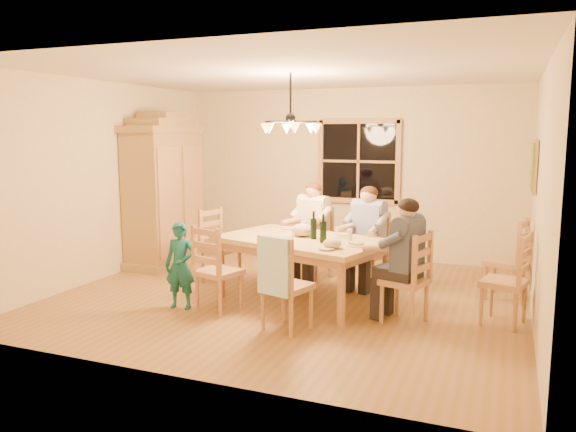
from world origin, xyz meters
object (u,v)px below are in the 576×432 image
at_px(dining_table, 302,246).
at_px(chair_far_right, 367,266).
at_px(chandelier, 290,126).
at_px(adult_woman, 313,218).
at_px(adult_plaid_man, 368,225).
at_px(wine_bottle_a, 314,225).
at_px(chair_spare_back, 504,274).
at_px(adult_slate_man, 406,245).
at_px(chair_spare_front, 503,296).
at_px(armoire, 165,195).
at_px(chair_end_left, 221,260).
at_px(chair_near_right, 287,300).
at_px(child, 180,266).
at_px(chair_far_left, 312,257).
at_px(wine_bottle_b, 323,228).
at_px(chair_near_left, 219,285).
at_px(chair_end_right, 404,295).

relative_size(dining_table, chair_far_right, 2.21).
height_order(chandelier, adult_woman, chandelier).
xyz_separation_m(adult_plaid_man, wine_bottle_a, (-0.47, -0.77, 0.08)).
xyz_separation_m(dining_table, chair_spare_back, (2.27, 0.95, -0.36)).
xyz_separation_m(adult_slate_man, chair_spare_front, (0.98, 0.32, -0.54)).
distance_m(chandelier, chair_far_right, 2.06).
height_order(adult_slate_man, chair_spare_front, adult_slate_man).
relative_size(armoire, chair_end_left, 2.32).
bearing_deg(chair_end_left, chair_spare_front, 99.31).
bearing_deg(adult_slate_man, armoire, 86.33).
bearing_deg(adult_woman, dining_table, 117.90).
height_order(chair_near_right, child, child).
xyz_separation_m(adult_plaid_man, adult_slate_man, (0.68, -1.15, 0.00)).
height_order(chair_far_left, adult_woman, adult_woman).
bearing_deg(adult_plaid_man, wine_bottle_a, 74.80).
distance_m(dining_table, chair_spare_back, 2.49).
distance_m(adult_plaid_man, wine_bottle_b, 1.00).
distance_m(chair_near_left, chair_end_left, 1.26).
height_order(chair_far_right, adult_slate_man, adult_slate_man).
xyz_separation_m(chair_end_left, chair_spare_back, (3.57, 0.58, 0.00)).
bearing_deg(chair_far_right, chair_end_left, 27.98).
distance_m(chair_near_right, chair_spare_back, 2.85).
xyz_separation_m(armoire, wine_bottle_b, (2.92, -1.20, -0.13)).
distance_m(dining_table, chair_near_right, 1.10).
height_order(dining_table, adult_plaid_man, adult_plaid_man).
xyz_separation_m(chair_near_right, wine_bottle_b, (0.11, 0.84, 0.62)).
distance_m(chair_end_left, adult_slate_man, 2.75).
height_order(chair_end_right, chair_spare_front, same).
height_order(child, chair_spare_front, child).
bearing_deg(chair_spare_front, chair_end_left, 97.66).
bearing_deg(wine_bottle_a, chair_near_right, -86.18).
xyz_separation_m(chair_end_right, adult_slate_man, (0.00, -0.00, 0.54)).
height_order(armoire, child, armoire).
distance_m(chandelier, dining_table, 1.43).
relative_size(chair_far_left, chair_near_left, 1.00).
bearing_deg(chair_near_right, chair_far_right, 93.37).
xyz_separation_m(wine_bottle_b, chair_spare_back, (1.95, 1.13, -0.62)).
relative_size(armoire, chair_end_right, 2.32).
relative_size(chair_near_right, child, 0.99).
distance_m(wine_bottle_b, child, 1.69).
bearing_deg(child, chair_end_left, 87.33).
distance_m(adult_woman, chair_spare_back, 2.54).
xyz_separation_m(chair_far_left, wine_bottle_a, (0.36, -1.01, 0.62)).
bearing_deg(adult_plaid_man, wine_bottle_b, 88.97).
height_order(wine_bottle_b, chair_spare_front, wine_bottle_b).
relative_size(chair_far_right, adult_plaid_man, 1.13).
bearing_deg(chair_spare_back, chair_spare_front, -166.18).
xyz_separation_m(armoire, chair_far_right, (3.22, -0.24, -0.75)).
relative_size(chandelier, chair_far_right, 0.78).
bearing_deg(chair_spare_back, child, 130.97).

